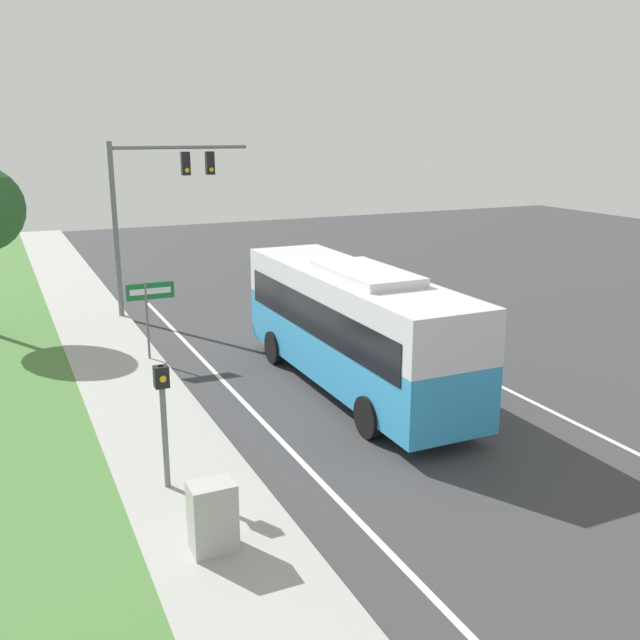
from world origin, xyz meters
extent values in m
plane|color=#38383A|center=(0.00, 0.00, 0.00)|extent=(80.00, 80.00, 0.00)
cube|color=#9E9E99|center=(-6.20, 0.00, 0.06)|extent=(2.80, 80.00, 0.12)
cube|color=#477538|center=(-9.40, 0.00, 0.05)|extent=(3.60, 80.00, 0.10)
cube|color=silver|center=(-3.60, 0.00, 0.00)|extent=(0.14, 30.00, 0.01)
cube|color=silver|center=(3.60, 0.00, 0.00)|extent=(0.14, 30.00, 0.01)
cube|color=#3393D1|center=(-0.43, 2.03, 1.24)|extent=(2.42, 10.11, 1.64)
cube|color=silver|center=(-0.43, 2.03, 2.73)|extent=(2.42, 10.11, 1.34)
cube|color=black|center=(-0.43, 2.03, 2.27)|extent=(2.46, 9.30, 1.01)
cube|color=silver|center=(-0.43, 1.28, 3.52)|extent=(1.70, 3.54, 0.24)
cylinder|color=black|center=(-1.60, 5.17, 0.52)|extent=(0.28, 1.05, 1.05)
cylinder|color=black|center=(0.73, 5.17, 0.52)|extent=(0.28, 1.05, 1.05)
cylinder|color=black|center=(-1.60, -1.10, 0.52)|extent=(0.28, 1.05, 1.05)
cylinder|color=black|center=(0.73, -1.10, 0.52)|extent=(0.28, 1.05, 1.05)
cylinder|color=slate|center=(-5.05, 12.88, 3.40)|extent=(0.20, 0.20, 6.81)
cylinder|color=slate|center=(-2.38, 12.88, 6.56)|extent=(5.34, 0.14, 0.14)
cube|color=black|center=(-2.20, 12.88, 5.94)|extent=(0.32, 0.28, 0.90)
sphere|color=yellow|center=(-2.20, 12.70, 5.69)|extent=(0.18, 0.18, 0.18)
cube|color=black|center=(-1.22, 12.88, 5.94)|extent=(0.32, 0.28, 0.90)
sphere|color=yellow|center=(-1.22, 12.70, 5.69)|extent=(0.18, 0.18, 0.18)
cylinder|color=slate|center=(-6.63, -1.72, 1.36)|extent=(0.12, 0.12, 2.73)
cube|color=black|center=(-6.63, -1.72, 2.51)|extent=(0.28, 0.24, 0.44)
sphere|color=yellow|center=(-6.63, -1.87, 2.51)|extent=(0.14, 0.14, 0.14)
cylinder|color=slate|center=(-5.19, 6.95, 1.32)|extent=(0.08, 0.08, 2.63)
cube|color=#196B33|center=(-5.04, 6.95, 2.32)|extent=(1.51, 0.03, 0.53)
cube|color=white|center=(-5.04, 6.93, 2.32)|extent=(1.28, 0.01, 0.19)
cube|color=#A8A8A3|center=(-6.43, -4.34, 0.75)|extent=(0.78, 0.57, 1.27)
camera|label=1|loc=(-9.36, -15.10, 7.23)|focal=40.00mm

